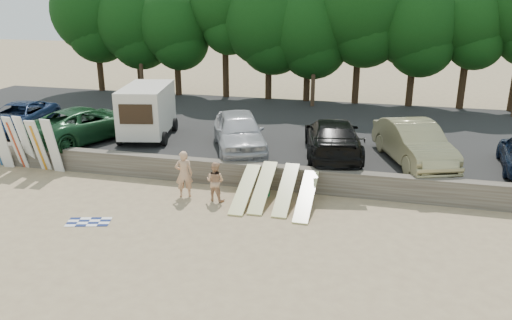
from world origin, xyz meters
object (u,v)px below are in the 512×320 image
at_px(car_1, 87,123).
at_px(car_4, 414,143).
at_px(beachgoer_b, 215,181).
at_px(car_0, 19,117).
at_px(car_2, 239,131).
at_px(beachgoer_a, 184,174).
at_px(cooler, 264,192).
at_px(car_3, 333,137).
at_px(box_trailer, 147,109).

bearing_deg(car_1, car_4, -157.26).
bearing_deg(beachgoer_b, car_0, -9.64).
bearing_deg(car_4, beachgoer_b, -169.32).
distance_m(car_2, car_4, 7.75).
bearing_deg(beachgoer_a, car_1, -51.70).
bearing_deg(beachgoer_b, car_4, -137.34).
height_order(car_1, beachgoer_b, car_1).
height_order(car_1, beachgoer_a, car_1).
bearing_deg(car_1, beachgoer_b, 174.26).
xyz_separation_m(beachgoer_a, cooler, (3.04, 0.80, -0.79)).
bearing_deg(car_1, car_2, -157.11).
xyz_separation_m(car_2, beachgoer_a, (-1.01, -4.31, -0.66)).
relative_size(car_4, cooler, 14.20).
xyz_separation_m(car_3, beachgoer_b, (-3.99, -4.60, -0.76)).
relative_size(car_0, beachgoer_a, 2.76).
xyz_separation_m(car_4, cooler, (-5.72, -3.60, -1.43)).
xyz_separation_m(car_0, beachgoer_b, (12.62, -4.93, -0.64)).
distance_m(box_trailer, beachgoer_a, 6.70).
bearing_deg(car_1, car_0, 13.25).
xyz_separation_m(box_trailer, cooler, (7.06, -4.41, -2.01)).
xyz_separation_m(car_1, cooler, (9.84, -3.37, -1.37)).
height_order(car_0, beachgoer_b, car_0).
bearing_deg(beachgoer_b, car_3, -119.27).
bearing_deg(car_0, beachgoer_a, -31.90).
relative_size(car_1, beachgoer_a, 3.16).
distance_m(car_0, car_4, 20.08).
height_order(car_0, car_1, car_1).
distance_m(car_0, car_1, 4.57).
xyz_separation_m(car_0, beachgoer_a, (11.31, -4.86, -0.48)).
distance_m(beachgoer_a, beachgoer_b, 1.32).
height_order(car_0, car_3, car_3).
height_order(car_2, cooler, car_2).
bearing_deg(beachgoer_b, car_1, -15.94).
bearing_deg(car_2, car_0, 154.85).
distance_m(car_1, beachgoer_a, 8.00).
bearing_deg(car_4, car_3, 157.66).
height_order(car_4, beachgoer_a, car_4).
height_order(car_2, beachgoer_a, car_2).
bearing_deg(car_1, box_trailer, -137.54).
distance_m(car_1, beachgoer_b, 9.18).
relative_size(car_1, car_3, 1.02).
distance_m(box_trailer, car_4, 12.82).
bearing_deg(car_1, car_3, -156.43).
bearing_deg(cooler, car_4, 37.08).
bearing_deg(car_4, car_1, 160.56).
bearing_deg(car_3, car_2, -7.44).
relative_size(car_1, car_4, 1.11).
bearing_deg(car_2, beachgoer_b, -108.71).
bearing_deg(car_1, beachgoer_a, 170.35).
bearing_deg(car_3, beachgoer_a, 30.15).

